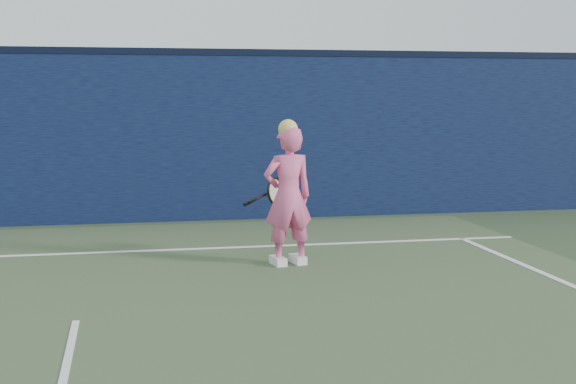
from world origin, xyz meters
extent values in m
plane|color=#32442A|center=(0.00, 0.00, 0.00)|extent=(80.00, 80.00, 0.00)
cube|color=black|center=(0.00, 6.50, 1.25)|extent=(24.00, 0.40, 2.50)
cube|color=black|center=(0.00, 6.50, 2.55)|extent=(24.00, 0.42, 0.10)
imported|color=#EE5C93|center=(2.22, 2.91, 0.78)|extent=(0.63, 0.47, 1.56)
sphere|color=#DAD161|center=(2.22, 2.91, 1.53)|extent=(0.22, 0.22, 0.22)
cube|color=white|center=(2.34, 2.93, 0.05)|extent=(0.17, 0.30, 0.10)
cube|color=white|center=(2.10, 2.89, 0.05)|extent=(0.17, 0.30, 0.10)
torus|color=black|center=(2.17, 3.42, 0.78)|extent=(0.27, 0.29, 0.34)
torus|color=gold|center=(2.17, 3.42, 0.78)|extent=(0.22, 0.23, 0.28)
cylinder|color=beige|center=(2.17, 3.42, 0.78)|extent=(0.21, 0.22, 0.28)
cylinder|color=black|center=(1.94, 3.30, 0.72)|extent=(0.26, 0.22, 0.11)
cylinder|color=black|center=(1.82, 3.23, 0.67)|extent=(0.13, 0.12, 0.07)
cube|color=white|center=(0.00, 4.00, 0.01)|extent=(11.00, 0.08, 0.01)
camera|label=1|loc=(0.45, -5.81, 1.91)|focal=50.00mm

